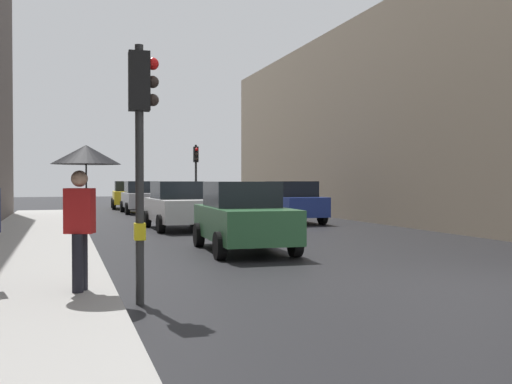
% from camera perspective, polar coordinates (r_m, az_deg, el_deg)
% --- Properties ---
extents(ground_plane, '(120.00, 120.00, 0.00)m').
position_cam_1_polar(ground_plane, '(10.53, 20.55, -8.68)').
color(ground_plane, black).
extents(sidewalk_kerb, '(3.10, 40.00, 0.16)m').
position_cam_1_polar(sidewalk_kerb, '(14.17, -21.78, -5.85)').
color(sidewalk_kerb, '#A8A5A0').
rests_on(sidewalk_kerb, ground).
extents(building_facade_right, '(12.00, 32.64, 9.09)m').
position_cam_1_polar(building_facade_right, '(30.29, 19.00, 6.29)').
color(building_facade_right, gray).
rests_on(building_facade_right, ground).
extents(traffic_light_far_median, '(0.24, 0.43, 3.73)m').
position_cam_1_polar(traffic_light_far_median, '(31.27, -5.95, 2.55)').
color(traffic_light_far_median, '#2D2D2D').
rests_on(traffic_light_far_median, ground).
extents(traffic_light_near_left, '(0.44, 0.26, 3.72)m').
position_cam_1_polar(traffic_light_near_left, '(8.46, -11.29, 6.43)').
color(traffic_light_near_left, '#2D2D2D').
rests_on(traffic_light_near_left, ground).
extents(car_silver_hatchback, '(2.03, 4.20, 1.76)m').
position_cam_1_polar(car_silver_hatchback, '(32.53, -11.28, -0.50)').
color(car_silver_hatchback, '#BCBCC1').
rests_on(car_silver_hatchback, ground).
extents(car_green_estate, '(2.18, 4.28, 1.76)m').
position_cam_1_polar(car_green_estate, '(14.57, -1.30, -2.43)').
color(car_green_estate, '#2D6038').
rests_on(car_green_estate, ground).
extents(car_white_compact, '(2.12, 4.25, 1.76)m').
position_cam_1_polar(car_white_compact, '(21.38, -7.75, -1.32)').
color(car_white_compact, silver).
rests_on(car_white_compact, ground).
extents(car_blue_van, '(2.11, 4.25, 1.76)m').
position_cam_1_polar(car_blue_van, '(24.53, 3.35, -1.00)').
color(car_blue_van, navy).
rests_on(car_blue_van, ground).
extents(car_yellow_taxi, '(2.19, 4.29, 1.76)m').
position_cam_1_polar(car_yellow_taxi, '(38.00, -12.56, -0.28)').
color(car_yellow_taxi, yellow).
rests_on(car_yellow_taxi, ground).
extents(pedestrian_with_umbrella, '(1.00, 1.00, 2.14)m').
position_cam_1_polar(pedestrian_with_umbrella, '(8.78, -16.62, 1.47)').
color(pedestrian_with_umbrella, black).
rests_on(pedestrian_with_umbrella, sidewalk_kerb).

